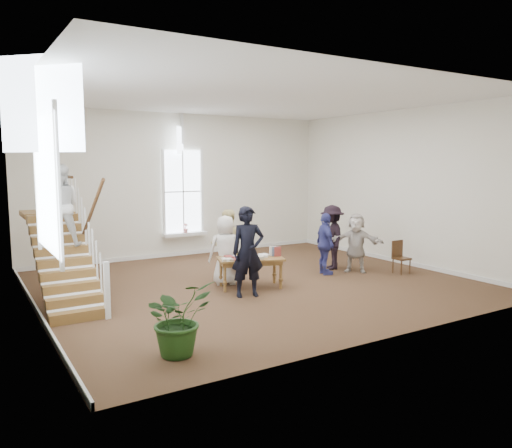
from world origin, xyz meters
TOP-DOWN VIEW (x-y plane):
  - ground at (0.00, 0.00)m, footprint 10.00×10.00m
  - room_shell at (-0.00, 4.39)m, footprint 10.49×10.00m
  - staircase at (-4.34, 0.75)m, footprint 1.10×4.10m
  - library_table at (-0.33, -0.29)m, footprint 1.70×1.20m
  - police_officer at (-0.76, -0.95)m, footprint 0.83×0.65m
  - elderly_woman at (-0.66, 0.30)m, footprint 0.95×0.76m
  - person_yellow at (-0.36, 0.80)m, footprint 0.88×0.69m
  - woman_cluster_a at (2.12, -0.10)m, footprint 0.65×1.04m
  - woman_cluster_b at (2.72, 0.35)m, footprint 1.10×1.33m
  - woman_cluster_c at (3.02, -0.30)m, footprint 1.36×1.42m
  - floor_plant at (-3.40, -3.34)m, footprint 1.23×1.12m
  - side_chair at (3.93, -1.02)m, footprint 0.39×0.39m

SIDE VIEW (x-z plane):
  - ground at x=0.00m, z-range 0.00..0.00m
  - room_shell at x=0.00m, z-range -4.60..5.40m
  - side_chair at x=3.93m, z-range 0.04..0.92m
  - floor_plant at x=-3.40m, z-range 0.00..1.17m
  - library_table at x=-0.33m, z-range 0.25..1.03m
  - woman_cluster_c at x=3.02m, z-range 0.00..1.61m
  - woman_cluster_a at x=2.12m, z-range 0.00..1.64m
  - elderly_woman at x=-0.66m, z-range 0.00..1.70m
  - person_yellow at x=-0.36m, z-range 0.00..1.79m
  - woman_cluster_b at x=2.72m, z-range 0.00..1.80m
  - police_officer at x=-0.76m, z-range 0.00..2.01m
  - staircase at x=-4.34m, z-range 0.16..3.08m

